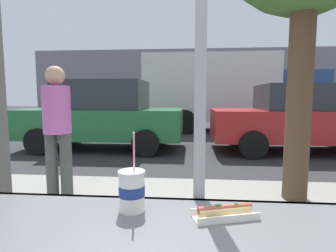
{
  "coord_description": "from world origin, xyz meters",
  "views": [
    {
      "loc": [
        -0.04,
        -1.12,
        1.38
      ],
      "look_at": [
        -0.32,
        2.17,
        1.03
      ],
      "focal_mm": 29.01,
      "sensor_mm": 36.0,
      "label": 1
    }
  ],
  "objects_px": {
    "hotdog_tray_near": "(225,212)",
    "pedestrian": "(57,125)",
    "parked_car_red": "(303,118)",
    "box_truck": "(226,90)",
    "soda_cup_left": "(132,190)",
    "parked_car_green": "(103,115)"
  },
  "relations": [
    {
      "from": "parked_car_red",
      "to": "parked_car_green",
      "type": "bearing_deg",
      "value": 180.0
    },
    {
      "from": "soda_cup_left",
      "to": "box_truck",
      "type": "xyz_separation_m",
      "value": [
        1.63,
        10.17,
        0.62
      ]
    },
    {
      "from": "soda_cup_left",
      "to": "hotdog_tray_near",
      "type": "bearing_deg",
      "value": -5.56
    },
    {
      "from": "hotdog_tray_near",
      "to": "pedestrian",
      "type": "bearing_deg",
      "value": 129.24
    },
    {
      "from": "box_truck",
      "to": "soda_cup_left",
      "type": "bearing_deg",
      "value": -99.1
    },
    {
      "from": "soda_cup_left",
      "to": "box_truck",
      "type": "distance_m",
      "value": 10.32
    },
    {
      "from": "parked_car_red",
      "to": "pedestrian",
      "type": "xyz_separation_m",
      "value": [
        -4.36,
        -3.93,
        0.18
      ]
    },
    {
      "from": "parked_car_red",
      "to": "pedestrian",
      "type": "bearing_deg",
      "value": -137.96
    },
    {
      "from": "soda_cup_left",
      "to": "hotdog_tray_near",
      "type": "relative_size",
      "value": 1.24
    },
    {
      "from": "box_truck",
      "to": "pedestrian",
      "type": "relative_size",
      "value": 4.21
    },
    {
      "from": "soda_cup_left",
      "to": "parked_car_red",
      "type": "relative_size",
      "value": 0.07
    },
    {
      "from": "soda_cup_left",
      "to": "pedestrian",
      "type": "xyz_separation_m",
      "value": [
        -1.36,
        2.07,
        0.03
      ]
    },
    {
      "from": "box_truck",
      "to": "hotdog_tray_near",
      "type": "bearing_deg",
      "value": -97.11
    },
    {
      "from": "parked_car_red",
      "to": "box_truck",
      "type": "xyz_separation_m",
      "value": [
        -1.38,
        4.17,
        0.77
      ]
    },
    {
      "from": "parked_car_red",
      "to": "box_truck",
      "type": "relative_size",
      "value": 0.64
    },
    {
      "from": "hotdog_tray_near",
      "to": "parked_car_green",
      "type": "bearing_deg",
      "value": 112.19
    },
    {
      "from": "parked_car_green",
      "to": "box_truck",
      "type": "bearing_deg",
      "value": 48.17
    },
    {
      "from": "soda_cup_left",
      "to": "pedestrian",
      "type": "relative_size",
      "value": 0.19
    },
    {
      "from": "parked_car_red",
      "to": "soda_cup_left",
      "type": "bearing_deg",
      "value": -116.61
    },
    {
      "from": "parked_car_green",
      "to": "pedestrian",
      "type": "xyz_separation_m",
      "value": [
        0.75,
        -3.93,
        0.14
      ]
    },
    {
      "from": "hotdog_tray_near",
      "to": "parked_car_green",
      "type": "xyz_separation_m",
      "value": [
        -2.46,
        6.03,
        -0.06
      ]
    },
    {
      "from": "hotdog_tray_near",
      "to": "box_truck",
      "type": "distance_m",
      "value": 10.31
    }
  ]
}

